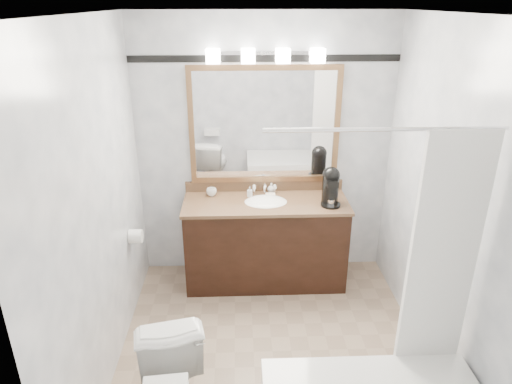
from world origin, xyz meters
TOP-DOWN VIEW (x-y plane):
  - room at (0.00, 0.00)m, footprint 2.42×2.62m
  - vanity at (0.00, 1.02)m, footprint 1.53×0.58m
  - mirror at (0.00, 1.28)m, footprint 1.40×0.04m
  - vanity_light_bar at (0.00, 1.23)m, footprint 1.02×0.14m
  - accent_stripe at (0.00, 1.29)m, footprint 2.40×0.01m
  - tp_roll at (-1.14, 0.66)m, footprint 0.11×0.12m
  - coffee_maker at (0.58, 0.95)m, footprint 0.18×0.23m
  - cup_left at (-0.51, 1.17)m, footprint 0.12×0.12m
  - cup_right at (-0.51, 1.20)m, footprint 0.07×0.07m
  - soap_bottle_a at (-0.14, 1.15)m, footprint 0.05×0.05m
  - soap_bottle_b at (0.07, 1.23)m, footprint 0.09×0.09m
  - soap_bar at (0.05, 1.13)m, footprint 0.09×0.06m

SIDE VIEW (x-z plane):
  - vanity at x=0.00m, z-range -0.04..0.93m
  - tp_roll at x=-1.14m, z-range 0.64..0.76m
  - soap_bar at x=0.05m, z-range 0.85..0.88m
  - cup_right at x=-0.51m, z-range 0.85..0.92m
  - cup_left at x=-0.51m, z-range 0.85..0.92m
  - soap_bottle_b at x=0.07m, z-range 0.85..0.94m
  - soap_bottle_a at x=-0.14m, z-range 0.85..0.95m
  - coffee_maker at x=0.58m, z-range 0.86..1.20m
  - room at x=0.00m, z-range -0.01..2.51m
  - mirror at x=0.00m, z-range 0.95..2.05m
  - accent_stripe at x=0.00m, z-range 2.07..2.13m
  - vanity_light_bar at x=0.00m, z-range 2.07..2.19m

